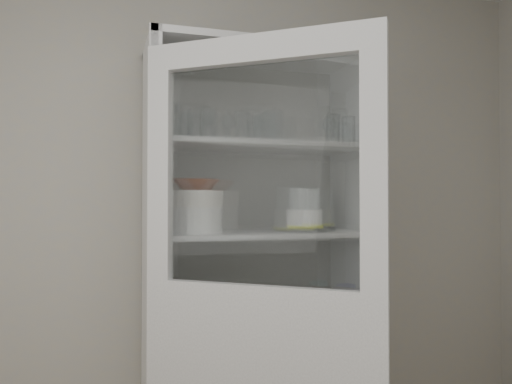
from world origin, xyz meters
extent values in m
cube|color=#ADACAA|center=(0.00, 1.50, 1.30)|extent=(3.60, 0.02, 2.60)
cube|color=silver|center=(-0.28, 1.27, 1.05)|extent=(0.03, 0.45, 2.10)
cube|color=silver|center=(0.68, 1.27, 1.05)|extent=(0.03, 0.45, 2.10)
cube|color=gray|center=(0.20, 1.49, 1.05)|extent=(1.00, 0.03, 2.10)
cube|color=silver|center=(0.20, 1.27, 2.08)|extent=(1.00, 0.45, 0.03)
cube|color=silver|center=(0.20, 1.26, 0.85)|extent=(0.94, 0.42, 0.02)
cube|color=silver|center=(0.20, 1.26, 1.25)|extent=(0.94, 0.42, 0.02)
cube|color=silver|center=(0.20, 1.26, 1.65)|extent=(0.94, 0.42, 0.02)
cube|color=silver|center=(0.06, 0.78, 1.95)|extent=(0.74, 0.58, 0.10)
cube|color=silver|center=(-0.26, 1.02, 1.50)|extent=(0.10, 0.09, 0.80)
cube|color=silver|center=(0.38, 0.53, 1.50)|extent=(0.10, 0.09, 0.80)
cube|color=silver|center=(0.06, 0.78, 1.50)|extent=(0.58, 0.45, 0.78)
cylinder|color=silver|center=(-0.21, 1.14, 1.73)|extent=(0.07, 0.07, 0.14)
cylinder|color=silver|center=(0.10, 1.16, 1.72)|extent=(0.08, 0.08, 0.13)
cylinder|color=silver|center=(-0.05, 1.16, 1.73)|extent=(0.07, 0.07, 0.14)
cylinder|color=silver|center=(0.24, 1.16, 1.73)|extent=(0.08, 0.08, 0.14)
cylinder|color=silver|center=(0.24, 1.11, 1.72)|extent=(0.07, 0.07, 0.13)
cylinder|color=silver|center=(0.54, 1.17, 1.73)|extent=(0.08, 0.08, 0.14)
cylinder|color=silver|center=(0.61, 1.15, 1.73)|extent=(0.08, 0.08, 0.13)
cylinder|color=silver|center=(-0.21, 1.28, 1.73)|extent=(0.09, 0.09, 0.13)
cylinder|color=silver|center=(-0.12, 1.29, 1.73)|extent=(0.07, 0.07, 0.13)
cylinder|color=silver|center=(-0.09, 1.26, 1.73)|extent=(0.09, 0.09, 0.14)
cylinder|color=silver|center=(0.20, 1.28, 1.73)|extent=(0.08, 0.08, 0.13)
cylinder|color=silver|center=(0.21, 1.24, 1.73)|extent=(0.08, 0.08, 0.14)
cylinder|color=white|center=(-0.09, 1.21, 1.32)|extent=(0.22, 0.22, 0.11)
cylinder|color=white|center=(-0.07, 1.40, 1.32)|extent=(0.20, 0.20, 0.11)
cylinder|color=silver|center=(-0.09, 1.21, 1.41)|extent=(0.27, 0.27, 0.07)
imported|color=maroon|center=(-0.09, 1.21, 1.47)|extent=(0.23, 0.23, 0.05)
cylinder|color=silver|center=(0.42, 1.23, 1.27)|extent=(0.30, 0.30, 0.02)
cube|color=#FFF93F|center=(0.42, 1.23, 1.28)|extent=(0.20, 0.20, 0.01)
cylinder|color=white|center=(0.42, 1.23, 1.32)|extent=(0.20, 0.20, 0.07)
cylinder|color=silver|center=(0.45, 1.29, 1.36)|extent=(0.14, 0.14, 0.20)
imported|color=navy|center=(0.57, 1.23, 0.91)|extent=(0.14, 0.14, 0.09)
imported|color=teal|center=(0.45, 1.31, 0.91)|extent=(0.11, 0.11, 0.10)
imported|color=white|center=(0.45, 1.17, 0.90)|extent=(0.10, 0.10, 0.08)
cylinder|color=teal|center=(0.18, 1.28, 0.90)|extent=(0.08, 0.08, 0.08)
ellipsoid|color=teal|center=(0.18, 1.28, 0.95)|extent=(0.08, 0.08, 0.02)
cylinder|color=#B4B4C6|center=(0.03, 1.20, 0.88)|extent=(0.10, 0.10, 0.04)
cylinder|color=white|center=(-0.21, 1.31, 0.92)|extent=(0.14, 0.14, 0.13)
camera|label=1|loc=(-0.48, -0.92, 1.40)|focal=35.00mm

